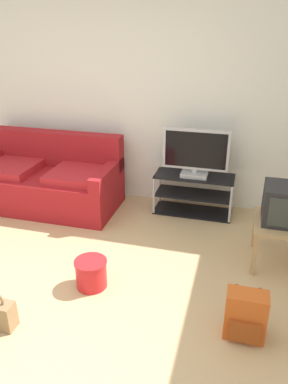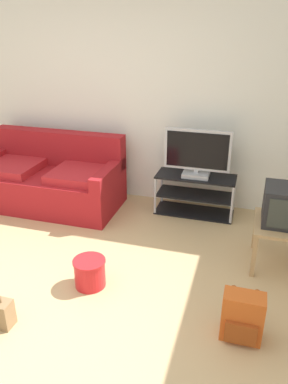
{
  "view_description": "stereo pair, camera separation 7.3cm",
  "coord_description": "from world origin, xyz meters",
  "px_view_note": "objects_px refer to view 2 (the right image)",
  "views": [
    {
      "loc": [
        1.52,
        -2.11,
        2.17
      ],
      "look_at": [
        0.63,
        1.19,
        0.63
      ],
      "focal_mm": 35.59,
      "sensor_mm": 36.0,
      "label": 1
    },
    {
      "loc": [
        1.59,
        -2.09,
        2.17
      ],
      "look_at": [
        0.63,
        1.19,
        0.63
      ],
      "focal_mm": 35.59,
      "sensor_mm": 36.0,
      "label": 2
    }
  ],
  "objects_px": {
    "couch": "(51,180)",
    "cleaning_bucket": "(90,272)",
    "flat_tv": "(197,154)",
    "side_table": "(285,230)",
    "tv_stand": "(195,195)",
    "backpack": "(242,317)"
  },
  "relations": [
    {
      "from": "cleaning_bucket",
      "to": "backpack",
      "type": "bearing_deg",
      "value": -10.85
    },
    {
      "from": "tv_stand",
      "to": "couch",
      "type": "bearing_deg",
      "value": -172.02
    },
    {
      "from": "couch",
      "to": "backpack",
      "type": "bearing_deg",
      "value": -33.99
    },
    {
      "from": "couch",
      "to": "side_table",
      "type": "xyz_separation_m",
      "value": [
        2.79,
        -0.62,
        0.06
      ]
    },
    {
      "from": "couch",
      "to": "cleaning_bucket",
      "type": "height_order",
      "value": "couch"
    },
    {
      "from": "couch",
      "to": "flat_tv",
      "type": "distance_m",
      "value": 1.88
    },
    {
      "from": "couch",
      "to": "cleaning_bucket",
      "type": "relative_size",
      "value": 6.1
    },
    {
      "from": "couch",
      "to": "backpack",
      "type": "relative_size",
      "value": 4.59
    },
    {
      "from": "side_table",
      "to": "tv_stand",
      "type": "bearing_deg",
      "value": 138.52
    },
    {
      "from": "backpack",
      "to": "cleaning_bucket",
      "type": "height_order",
      "value": "backpack"
    },
    {
      "from": "cleaning_bucket",
      "to": "tv_stand",
      "type": "bearing_deg",
      "value": 68.56
    },
    {
      "from": "tv_stand",
      "to": "cleaning_bucket",
      "type": "distance_m",
      "value": 1.8
    },
    {
      "from": "couch",
      "to": "tv_stand",
      "type": "xyz_separation_m",
      "value": [
        1.81,
        0.25,
        -0.09
      ]
    },
    {
      "from": "flat_tv",
      "to": "side_table",
      "type": "xyz_separation_m",
      "value": [
        0.98,
        -0.85,
        -0.38
      ]
    },
    {
      "from": "backpack",
      "to": "cleaning_bucket",
      "type": "distance_m",
      "value": 1.35
    },
    {
      "from": "flat_tv",
      "to": "couch",
      "type": "bearing_deg",
      "value": -172.72
    },
    {
      "from": "couch",
      "to": "flat_tv",
      "type": "xyz_separation_m",
      "value": [
        1.81,
        0.23,
        0.44
      ]
    },
    {
      "from": "flat_tv",
      "to": "side_table",
      "type": "distance_m",
      "value": 1.35
    },
    {
      "from": "couch",
      "to": "side_table",
      "type": "bearing_deg",
      "value": -12.43
    },
    {
      "from": "couch",
      "to": "backpack",
      "type": "height_order",
      "value": "couch"
    },
    {
      "from": "couch",
      "to": "side_table",
      "type": "height_order",
      "value": "couch"
    },
    {
      "from": "side_table",
      "to": "couch",
      "type": "bearing_deg",
      "value": 167.57
    }
  ]
}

